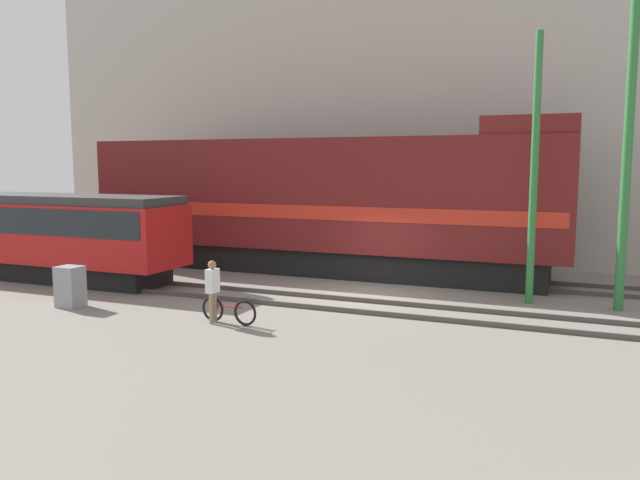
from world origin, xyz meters
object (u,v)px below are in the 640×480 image
Objects in this scene: utility_pole_left at (534,170)px; utility_pole_center at (628,144)px; signal_box at (70,287)px; freight_locomotive at (320,203)px; bicycle at (229,311)px; person at (213,285)px; streetcar at (42,231)px.

utility_pole_left is 2.54m from utility_pole_center.
utility_pole_left is at bearing 180.00° from utility_pole_center.
freight_locomotive is at bearing 61.72° from signal_box.
utility_pole_center reaches higher than freight_locomotive.
person is (-0.40, -0.13, 0.67)m from bicycle.
freight_locomotive is 1.65× the size of streetcar.
person is at bearing -162.63° from bicycle.
utility_pole_left is at bearing -17.98° from freight_locomotive.
signal_box is at bearing -158.93° from utility_pole_center.
utility_pole_center is at bearing 7.65° from streetcar.
freight_locomotive is 8.43m from person.
signal_box is at bearing -179.97° from person.
utility_pole_left is (7.91, -2.57, 1.31)m from freight_locomotive.
person is 0.18× the size of utility_pole_center.
freight_locomotive is 15.40× the size of signal_box.
streetcar is (-8.76, -5.13, -0.91)m from freight_locomotive.
freight_locomotive is 8.50m from bicycle.
utility_pole_center is (9.91, 5.69, 3.70)m from person.
signal_box is at bearing -35.94° from streetcar.
streetcar is at bearing 162.63° from bicycle.
streetcar is 6.65× the size of bicycle.
person is at bearing -18.79° from streetcar.
utility_pole_left reaches higher than streetcar.
freight_locomotive reaches higher than streetcar.
utility_pole_center is at bearing 21.07° from signal_box.
streetcar is 6.75× the size of person.
utility_pole_left reaches higher than freight_locomotive.
person is 0.21× the size of utility_pole_left.
utility_pole_center is at bearing -13.94° from freight_locomotive.
utility_pole_left is (7.08, 5.57, 3.64)m from bicycle.
utility_pole_center is (2.43, 0.00, 0.73)m from utility_pole_left.
utility_pole_center reaches higher than utility_pole_left.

